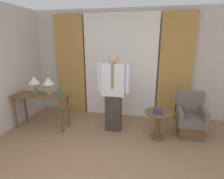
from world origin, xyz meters
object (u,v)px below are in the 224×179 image
Objects in this scene: desk at (41,100)px; armchair at (190,120)px; table_lamp_left at (34,81)px; book at (158,112)px; table_lamp_right at (48,81)px; side_table at (158,120)px; person at (113,91)px; bottle_by_lamp at (59,93)px; bottle_near_edge at (36,92)px.

armchair is at bearing 5.26° from desk.
table_lamp_left reaches higher than book.
book is (-0.69, -0.29, 0.25)m from armchair.
table_lamp_right is (0.35, 0.00, 0.00)m from table_lamp_left.
table_lamp_left is 3.49m from armchair.
armchair is at bearing 22.63° from side_table.
person is 1.72m from armchair.
book is at bearing -156.89° from armchair.
armchair reaches higher than desk.
person is (1.62, 0.18, 0.26)m from desk.
side_table is at bearing -1.48° from table_lamp_right.
side_table is at bearing 3.57° from bottle_by_lamp.
bottle_by_lamp is at bearing -171.52° from armchair.
bottle_near_edge is at bearing -136.53° from table_lamp_right.
person is at bearing 3.69° from table_lamp_right.
desk is 4.90× the size of bottle_by_lamp.
bottle_by_lamp reaches higher than book.
desk is 3.26m from armchair.
table_lamp_right is 1.45m from person.
person is at bearing 9.76° from bottle_near_edge.
armchair is (2.71, 0.40, -0.55)m from bottle_by_lamp.
armchair is at bearing 4.00° from table_lamp_right.
bottle_near_edge is at bearing -177.54° from book.
person is at bearing 14.52° from bottle_by_lamp.
bottle_near_edge is at bearing -104.32° from desk.
book is at bearing 2.46° from bottle_near_edge.
table_lamp_right reaches higher than bottle_near_edge.
table_lamp_right reaches higher than side_table.
bottle_by_lamp is 0.45× the size of side_table.
table_lamp_right is 1.52× the size of bottle_by_lamp.
bottle_near_edge is (-0.20, -0.19, -0.21)m from table_lamp_right.
table_lamp_left is 1.52× the size of bottle_by_lamp.
table_lamp_right is 2.42m from book.
bottle_near_edge is at bearing -52.40° from table_lamp_left.
desk is 0.47m from table_lamp_left.
table_lamp_right is 2.49m from side_table.
table_lamp_left reaches higher than desk.
side_table is 2.58× the size of book.
armchair is at bearing 3.59° from table_lamp_left.
bottle_by_lamp is at bearing -11.43° from desk.
bottle_near_edge reaches higher than desk.
desk is 5.63× the size of book.
table_lamp_right is 1.90× the size of bottle_near_edge.
desk reaches higher than side_table.
bottle_near_edge is 0.22× the size of armchair.
table_lamp_right is 0.34m from bottle_near_edge.
person is at bearing 169.54° from book.
person is 7.62× the size of book.
bottle_near_edge reaches higher than armchair.
side_table is at bearing 34.84° from book.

